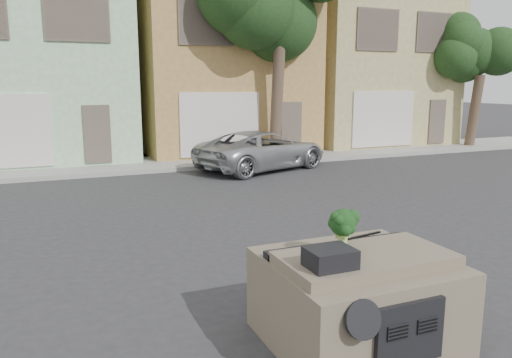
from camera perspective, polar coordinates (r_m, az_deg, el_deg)
ground_plane at (r=8.68m, az=-0.06°, el=-9.15°), size 120.00×120.00×0.00m
sidewalk at (r=18.52m, az=-12.74°, el=1.59°), size 40.00×3.00×0.15m
townhouse_mint at (r=22.03m, az=-24.28°, el=12.01°), size 7.20×8.20×7.55m
townhouse_tan at (r=23.16m, az=-4.95°, el=12.81°), size 7.20×8.20×7.55m
townhouse_beige at (r=26.46m, az=11.07°, el=12.40°), size 7.20×8.20×7.55m
silver_pickup at (r=17.55m, az=0.76°, el=1.11°), size 5.40×3.79×1.37m
tree_near at (r=19.18m, az=2.46°, el=14.67°), size 4.40×4.00×8.50m
tree_far at (r=25.09m, az=23.90°, el=10.01°), size 3.20×3.00×6.00m
car_dashboard at (r=6.01m, az=11.37°, el=-12.97°), size 2.00×1.80×1.12m
instrument_hump at (r=5.20m, az=8.47°, el=-8.90°), size 0.48×0.38×0.20m
wiper_arm at (r=6.26m, az=11.75°, el=-6.45°), size 0.69×0.15×0.02m
broccoli at (r=5.79m, az=9.88°, el=-5.52°), size 0.51×0.51×0.46m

